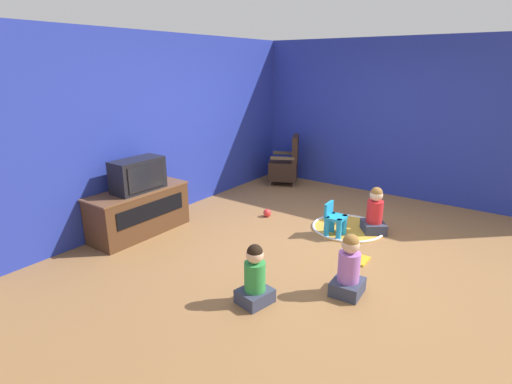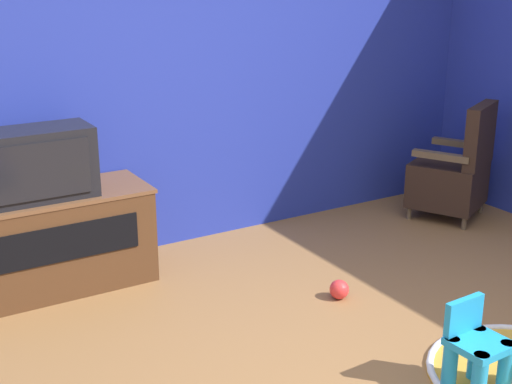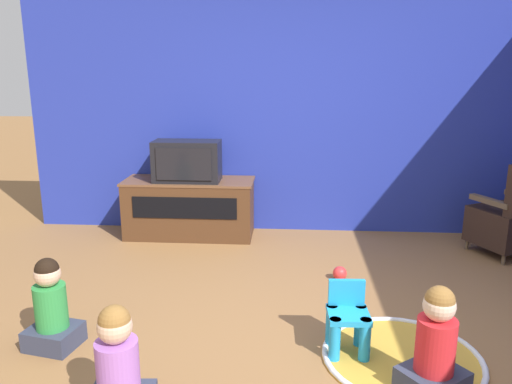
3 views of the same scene
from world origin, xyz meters
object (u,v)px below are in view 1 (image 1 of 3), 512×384
child_watching_right (349,268)px  book (361,260)px  child_watching_left (375,213)px  tv_cabinet (139,211)px  toy_ball (267,213)px  black_armchair (286,165)px  child_watching_center (255,278)px  yellow_kid_chair (335,221)px  television (138,175)px

child_watching_right → book: child_watching_right is taller
child_watching_left → child_watching_right: (-1.66, -0.34, 0.00)m
tv_cabinet → toy_ball: (1.51, -1.07, -0.26)m
tv_cabinet → book: tv_cabinet is taller
black_armchair → child_watching_center: (-3.63, -1.90, -0.10)m
tv_cabinet → yellow_kid_chair: size_ratio=3.00×
television → child_watching_left: (1.88, -2.53, -0.55)m
child_watching_left → yellow_kid_chair: bearing=101.7°
black_armchair → child_watching_center: 4.10m
black_armchair → book: black_armchair is taller
child_watching_left → child_watching_center: child_watching_left is taller
television → toy_ball: bearing=-34.0°
tv_cabinet → yellow_kid_chair: (1.45, -2.20, -0.11)m
yellow_kid_chair → toy_ball: bearing=84.3°
child_watching_center → book: child_watching_center is taller
child_watching_center → tv_cabinet: bearing=90.2°
child_watching_center → toy_ball: bearing=42.7°
toy_ball → book: toy_ball is taller
tv_cabinet → child_watching_center: 2.30m
child_watching_left → book: 0.98m
child_watching_left → child_watching_center: size_ratio=1.05×
toy_ball → child_watching_left: bearing=-76.2°
yellow_kid_chair → toy_ball: yellow_kid_chair is taller
tv_cabinet → yellow_kid_chair: 2.64m
black_armchair → book: 3.30m
yellow_kid_chair → book: (-0.49, -0.58, -0.19)m
child_watching_center → toy_ball: size_ratio=5.11×
child_watching_right → child_watching_center: bearing=131.0°
television → black_armchair: bearing=-5.6°
yellow_kid_chair → toy_ball: size_ratio=3.82×
yellow_kid_chair → toy_ball: (0.06, 1.13, -0.15)m
television → yellow_kid_chair: bearing=-55.9°
black_armchair → toy_ball: (-1.67, -0.71, -0.30)m
black_armchair → toy_ball: 1.84m
child_watching_left → tv_cabinet: bearing=89.5°
yellow_kid_chair → toy_ball: 1.14m
television → child_watching_right: size_ratio=1.06×
television → toy_ball: size_ratio=5.74×
television → child_watching_center: bearing=-101.6°
yellow_kid_chair → television: bearing=121.4°
television → yellow_kid_chair: size_ratio=1.50×
black_armchair → toy_ball: bearing=-3.7°
television → child_watching_right: 2.93m
tv_cabinet → child_watching_left: (1.88, -2.58, -0.04)m
yellow_kid_chair → book: size_ratio=1.72×
child_watching_right → book: (0.74, 0.15, -0.27)m
tv_cabinet → black_armchair: (3.18, -0.36, 0.04)m
yellow_kid_chair → child_watching_right: child_watching_right is taller
tv_cabinet → toy_ball: size_ratio=11.46×
child_watching_center → toy_ball: (1.97, 1.19, -0.20)m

